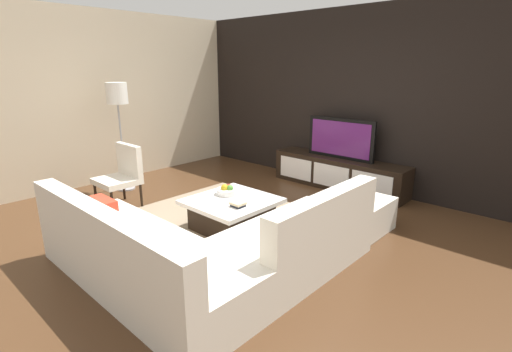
% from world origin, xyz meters
% --- Properties ---
extents(ground_plane, '(14.00, 14.00, 0.00)m').
position_xyz_m(ground_plane, '(0.00, 0.00, 0.00)').
color(ground_plane, '#4C301C').
extents(feature_wall_back, '(6.40, 0.12, 2.80)m').
position_xyz_m(feature_wall_back, '(0.00, 2.70, 1.40)').
color(feature_wall_back, black).
rests_on(feature_wall_back, ground).
extents(side_wall_left, '(0.12, 5.20, 2.80)m').
position_xyz_m(side_wall_left, '(-3.20, 0.20, 1.40)').
color(side_wall_left, beige).
rests_on(side_wall_left, ground).
extents(area_rug, '(2.95, 2.59, 0.01)m').
position_xyz_m(area_rug, '(-0.10, 0.00, 0.01)').
color(area_rug, gray).
rests_on(area_rug, ground).
extents(media_console, '(2.25, 0.48, 0.50)m').
position_xyz_m(media_console, '(0.00, 2.40, 0.25)').
color(media_console, black).
rests_on(media_console, ground).
extents(television, '(1.15, 0.06, 0.64)m').
position_xyz_m(television, '(0.00, 2.40, 0.82)').
color(television, black).
rests_on(television, media_console).
extents(sectional_couch, '(2.44, 2.44, 0.82)m').
position_xyz_m(sectional_couch, '(0.53, -0.85, 0.28)').
color(sectional_couch, silver).
rests_on(sectional_couch, ground).
extents(coffee_table, '(0.94, 0.97, 0.38)m').
position_xyz_m(coffee_table, '(-0.10, 0.10, 0.20)').
color(coffee_table, black).
rests_on(coffee_table, ground).
extents(accent_chair_near, '(0.56, 0.51, 0.87)m').
position_xyz_m(accent_chair_near, '(-1.82, -0.37, 0.49)').
color(accent_chair_near, black).
rests_on(accent_chair_near, ground).
extents(floor_lamp, '(0.32, 0.32, 1.69)m').
position_xyz_m(floor_lamp, '(-2.49, 0.01, 1.42)').
color(floor_lamp, '#A5A5AA').
rests_on(floor_lamp, ground).
extents(ottoman, '(0.70, 0.70, 0.40)m').
position_xyz_m(ottoman, '(1.02, 1.13, 0.20)').
color(ottoman, silver).
rests_on(ottoman, ground).
extents(fruit_bowl, '(0.28, 0.28, 0.13)m').
position_xyz_m(fruit_bowl, '(-0.28, 0.20, 0.43)').
color(fruit_bowl, silver).
rests_on(fruit_bowl, coffee_table).
extents(decorative_ball, '(0.27, 0.27, 0.27)m').
position_xyz_m(decorative_ball, '(1.02, 1.13, 0.53)').
color(decorative_ball, '#AD8451').
rests_on(decorative_ball, ottoman).
extents(book_stack, '(0.16, 0.14, 0.05)m').
position_xyz_m(book_stack, '(0.13, -0.02, 0.41)').
color(book_stack, '#1E232D').
rests_on(book_stack, coffee_table).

